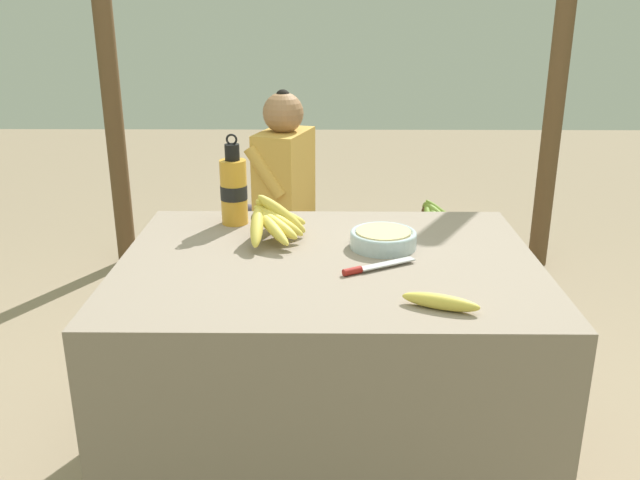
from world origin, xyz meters
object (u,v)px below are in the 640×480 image
object	(u,v)px
banana_bunch_ripe	(272,218)
serving_bowl	(383,238)
seated_vendor	(276,183)
support_post_far	(565,19)
water_bottle	(234,190)
wooden_bench	(333,234)
banana_bunch_green	(433,211)
support_post_near	(103,19)
loose_banana_front	(441,302)
knife	(369,268)

from	to	relation	value
banana_bunch_ripe	serving_bowl	distance (m)	0.35
seated_vendor	support_post_far	size ratio (longest dim) A/B	0.39
water_bottle	wooden_bench	size ratio (longest dim) A/B	0.18
water_bottle	banana_bunch_green	bearing A→B (deg)	51.34
support_post_near	support_post_far	xyz separation A→B (m)	(2.35, 0.00, 0.00)
loose_banana_front	support_post_far	xyz separation A→B (m)	(0.93, 2.14, 0.59)
serving_bowl	seated_vendor	xyz separation A→B (m)	(-0.42, 1.25, -0.16)
loose_banana_front	seated_vendor	world-z (taller)	seated_vendor
serving_bowl	wooden_bench	bearing A→B (deg)	96.31
knife	support_post_far	bearing A→B (deg)	30.96
serving_bowl	wooden_bench	xyz separation A→B (m)	(-0.14, 1.26, -0.43)
knife	support_post_far	world-z (taller)	support_post_far
knife	support_post_far	xyz separation A→B (m)	(1.09, 1.89, 0.60)
support_post_far	seated_vendor	bearing A→B (deg)	-162.56
knife	banana_bunch_green	world-z (taller)	knife
water_bottle	knife	xyz separation A→B (m)	(0.42, -0.42, -0.11)
support_post_near	support_post_far	size ratio (longest dim) A/B	1.00
seated_vendor	banana_bunch_ripe	bearing A→B (deg)	111.40
serving_bowl	loose_banana_front	distance (m)	0.45
banana_bunch_ripe	serving_bowl	bearing A→B (deg)	-11.47
banana_bunch_ripe	loose_banana_front	xyz separation A→B (m)	(0.45, -0.50, -0.05)
loose_banana_front	support_post_near	size ratio (longest dim) A/B	0.07
support_post_near	water_bottle	bearing A→B (deg)	-60.35
wooden_bench	serving_bowl	bearing A→B (deg)	-83.69
banana_bunch_green	seated_vendor	bearing A→B (deg)	-178.32
banana_bunch_ripe	water_bottle	bearing A→B (deg)	130.74
banana_bunch_ripe	banana_bunch_green	xyz separation A→B (m)	(0.69, 1.20, -0.35)
water_bottle	wooden_bench	distance (m)	1.20
serving_bowl	water_bottle	world-z (taller)	water_bottle
knife	support_post_far	size ratio (longest dim) A/B	0.08
banana_bunch_green	water_bottle	bearing A→B (deg)	-128.66
loose_banana_front	support_post_near	bearing A→B (deg)	123.65
serving_bowl	wooden_bench	world-z (taller)	serving_bowl
wooden_bench	support_post_far	size ratio (longest dim) A/B	0.63
knife	support_post_near	xyz separation A→B (m)	(-1.26, 1.89, 0.60)
seated_vendor	support_post_far	world-z (taller)	support_post_far
serving_bowl	support_post_near	world-z (taller)	support_post_near
water_bottle	loose_banana_front	distance (m)	0.89
banana_bunch_green	support_post_near	distance (m)	1.94
banana_bunch_ripe	support_post_near	size ratio (longest dim) A/B	0.12
seated_vendor	support_post_far	bearing A→B (deg)	-144.87
seated_vendor	banana_bunch_green	world-z (taller)	seated_vendor
loose_banana_front	seated_vendor	distance (m)	1.76
wooden_bench	banana_bunch_green	distance (m)	0.51
banana_bunch_ripe	support_post_far	xyz separation A→B (m)	(1.38, 1.63, 0.54)
knife	banana_bunch_ripe	bearing A→B (deg)	108.72
banana_bunch_green	support_post_far	xyz separation A→B (m)	(0.68, 0.43, 0.89)
water_bottle	banana_bunch_green	distance (m)	1.39
loose_banana_front	knife	world-z (taller)	loose_banana_front
water_bottle	knife	distance (m)	0.61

